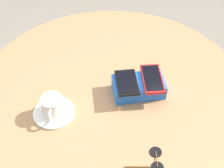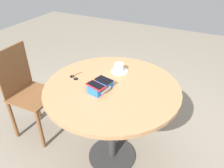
% 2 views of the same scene
% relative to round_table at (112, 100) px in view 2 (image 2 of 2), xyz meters
% --- Properties ---
extents(ground_plane, '(8.00, 8.00, 0.00)m').
position_rel_round_table_xyz_m(ground_plane, '(0.00, 0.00, -0.66)').
color(ground_plane, gray).
extents(round_table, '(1.03, 1.03, 0.79)m').
position_rel_round_table_xyz_m(round_table, '(0.00, 0.00, 0.00)').
color(round_table, '#2D2D2D').
rests_on(round_table, ground_plane).
extents(phone_box, '(0.20, 0.13, 0.06)m').
position_rel_round_table_xyz_m(phone_box, '(-0.08, 0.05, 0.15)').
color(phone_box, blue).
rests_on(phone_box, round_table).
extents(phone_red, '(0.10, 0.15, 0.01)m').
position_rel_round_table_xyz_m(phone_red, '(-0.13, 0.06, 0.19)').
color(phone_red, red).
rests_on(phone_red, phone_box).
extents(phone_black, '(0.10, 0.13, 0.01)m').
position_rel_round_table_xyz_m(phone_black, '(-0.04, 0.05, 0.19)').
color(phone_black, black).
rests_on(phone_black, phone_box).
extents(saucer, '(0.14, 0.14, 0.01)m').
position_rel_round_table_xyz_m(saucer, '(0.23, 0.05, 0.13)').
color(saucer, silver).
rests_on(saucer, round_table).
extents(coffee_cup, '(0.07, 0.10, 0.07)m').
position_rel_round_table_xyz_m(coffee_cup, '(0.23, 0.05, 0.17)').
color(coffee_cup, silver).
rests_on(coffee_cup, saucer).
extents(sunglasses, '(0.13, 0.09, 0.01)m').
position_rel_round_table_xyz_m(sunglasses, '(-0.02, 0.33, 0.13)').
color(sunglasses, black).
rests_on(sunglasses, round_table).
extents(chair_near_window, '(0.40, 0.40, 0.92)m').
position_rel_round_table_xyz_m(chair_near_window, '(-0.04, 0.90, -0.19)').
color(chair_near_window, brown).
rests_on(chair_near_window, ground_plane).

